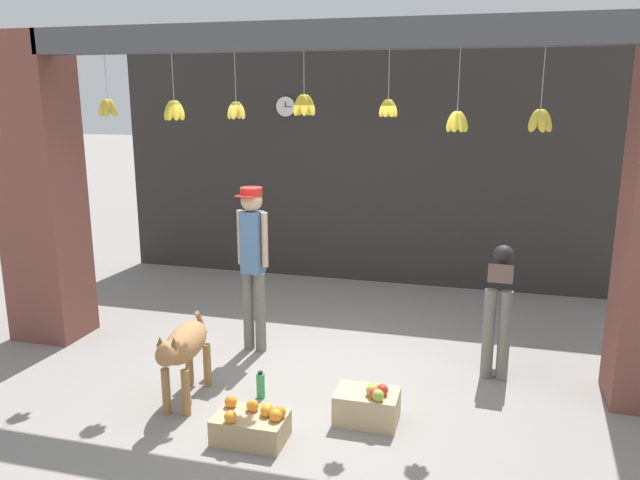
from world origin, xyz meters
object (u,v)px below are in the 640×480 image
(worker_stooping, at_px, (500,294))
(water_bottle, at_px, (261,385))
(dog, at_px, (184,347))
(fruit_crate_apples, at_px, (368,405))
(shopkeeper, at_px, (253,256))
(fruit_crate_oranges, at_px, (252,425))
(wall_clock, at_px, (286,107))

(worker_stooping, distance_m, water_bottle, 2.39)
(dog, height_order, fruit_crate_apples, dog)
(shopkeeper, bearing_deg, fruit_crate_oranges, 119.49)
(shopkeeper, relative_size, fruit_crate_apples, 3.36)
(fruit_crate_oranges, xyz_separation_m, water_bottle, (-0.17, 0.66, -0.01))
(dog, bearing_deg, worker_stooping, 112.35)
(worker_stooping, xyz_separation_m, fruit_crate_oranges, (-1.81, -1.84, -0.63))
(worker_stooping, bearing_deg, fruit_crate_oranges, -131.42)
(worker_stooping, relative_size, fruit_crate_oranges, 2.04)
(dog, relative_size, water_bottle, 4.16)
(worker_stooping, height_order, fruit_crate_apples, worker_stooping)
(worker_stooping, relative_size, fruit_crate_apples, 2.21)
(fruit_crate_oranges, relative_size, wall_clock, 1.92)
(worker_stooping, bearing_deg, water_bottle, -146.17)
(shopkeeper, relative_size, water_bottle, 6.87)
(shopkeeper, xyz_separation_m, worker_stooping, (2.41, 0.21, -0.26))
(fruit_crate_oranges, relative_size, fruit_crate_apples, 1.09)
(water_bottle, xyz_separation_m, wall_clock, (-0.94, 3.65, 2.30))
(dog, height_order, shopkeeper, shopkeeper)
(dog, relative_size, fruit_crate_apples, 2.03)
(wall_clock, bearing_deg, shopkeeper, -79.13)
(worker_stooping, height_order, wall_clock, wall_clock)
(fruit_crate_apples, bearing_deg, shopkeeper, 141.10)
(dog, distance_m, fruit_crate_apples, 1.62)
(dog, xyz_separation_m, water_bottle, (0.59, 0.24, -0.39))
(dog, height_order, wall_clock, wall_clock)
(fruit_crate_apples, bearing_deg, fruit_crate_oranges, -148.31)
(shopkeeper, xyz_separation_m, wall_clock, (-0.51, 2.68, 1.41))
(worker_stooping, height_order, fruit_crate_oranges, worker_stooping)
(dog, relative_size, fruit_crate_oranges, 1.87)
(fruit_crate_oranges, distance_m, water_bottle, 0.68)
(shopkeeper, height_order, worker_stooping, shopkeeper)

